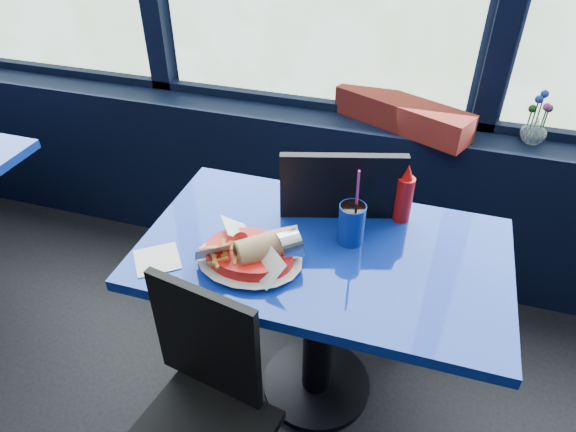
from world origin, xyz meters
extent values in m
cube|color=black|center=(0.00, 2.87, 0.40)|extent=(5.00, 0.26, 0.80)
cube|color=black|center=(0.00, 2.95, 0.81)|extent=(4.80, 0.08, 0.06)
cylinder|color=black|center=(0.30, 2.00, 0.01)|extent=(0.44, 0.44, 0.03)
cylinder|color=black|center=(0.30, 2.00, 0.34)|extent=(0.12, 0.12, 0.68)
cube|color=navy|center=(0.30, 2.00, 0.73)|extent=(1.20, 0.70, 0.04)
cube|color=black|center=(0.04, 1.61, 0.64)|extent=(0.36, 0.09, 0.42)
cylinder|color=black|center=(-0.06, 1.63, 0.20)|extent=(0.02, 0.02, 0.39)
cube|color=black|center=(0.37, 2.40, 0.48)|extent=(0.56, 0.56, 0.04)
cube|color=black|center=(0.31, 2.19, 0.75)|extent=(0.42, 0.15, 0.49)
cylinder|color=black|center=(0.50, 2.64, 0.23)|extent=(0.03, 0.03, 0.46)
cylinder|color=black|center=(0.61, 2.27, 0.23)|extent=(0.03, 0.03, 0.46)
cylinder|color=black|center=(0.13, 2.53, 0.23)|extent=(0.03, 0.03, 0.46)
cylinder|color=black|center=(0.24, 2.16, 0.23)|extent=(0.03, 0.03, 0.46)
cube|color=maroon|center=(0.44, 2.86, 0.86)|extent=(0.63, 0.40, 0.12)
imported|color=silver|center=(0.98, 2.87, 0.85)|extent=(0.11, 0.12, 0.11)
cylinder|color=#1E5919|center=(0.96, 2.87, 0.89)|extent=(0.01, 0.01, 0.18)
sphere|color=blue|center=(0.96, 2.87, 0.99)|extent=(0.03, 0.03, 0.03)
cylinder|color=#1E5919|center=(1.00, 2.86, 0.88)|extent=(0.01, 0.01, 0.15)
sphere|color=#CC3C97|center=(1.00, 2.86, 0.97)|extent=(0.03, 0.03, 0.03)
cylinder|color=#1E5919|center=(0.98, 2.89, 0.90)|extent=(0.01, 0.01, 0.19)
sphere|color=blue|center=(0.98, 2.89, 1.01)|extent=(0.03, 0.03, 0.03)
cylinder|color=#1E5919|center=(0.95, 2.88, 0.86)|extent=(0.01, 0.01, 0.13)
sphere|color=#1E5919|center=(0.95, 2.88, 0.94)|extent=(0.03, 0.03, 0.03)
cylinder|color=#1E5919|center=(1.01, 2.88, 0.87)|extent=(0.01, 0.01, 0.14)
sphere|color=#1E5919|center=(1.01, 2.88, 0.96)|extent=(0.03, 0.03, 0.03)
cylinder|color=red|center=(0.09, 1.86, 0.78)|extent=(0.35, 0.35, 0.06)
cylinder|color=white|center=(0.09, 1.86, 0.77)|extent=(0.34, 0.34, 0.00)
cylinder|color=white|center=(0.21, 1.90, 0.81)|extent=(0.11, 0.11, 0.09)
sphere|color=#51311C|center=(0.08, 1.84, 0.82)|extent=(0.07, 0.07, 0.07)
cylinder|color=red|center=(0.07, 1.85, 0.84)|extent=(0.07, 0.07, 0.01)
cylinder|color=red|center=(0.52, 2.24, 0.83)|extent=(0.06, 0.06, 0.17)
cone|color=red|center=(0.52, 2.24, 0.95)|extent=(0.04, 0.04, 0.05)
cylinder|color=navy|center=(0.38, 2.07, 0.82)|extent=(0.09, 0.09, 0.14)
cylinder|color=black|center=(0.38, 2.07, 0.89)|extent=(0.08, 0.08, 0.01)
cylinder|color=#F13273|center=(0.39, 2.06, 0.95)|extent=(0.01, 0.07, 0.19)
cube|color=white|center=(-0.20, 1.78, 0.75)|extent=(0.19, 0.19, 0.00)
camera|label=1|loc=(0.57, 0.73, 1.85)|focal=32.00mm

